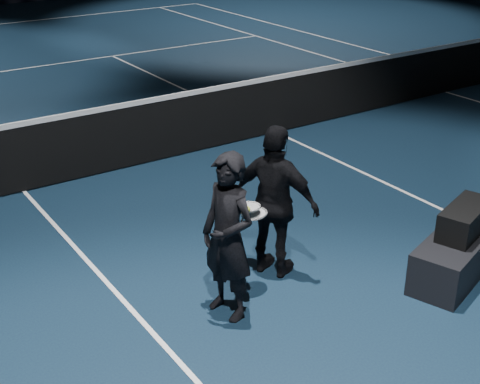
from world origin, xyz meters
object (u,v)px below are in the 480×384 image
at_px(racket_lower, 254,214).
at_px(racket_upper, 248,207).
at_px(tennis_balls, 243,208).
at_px(racket_bag, 465,220).
at_px(player_b, 275,203).
at_px(player_a, 228,237).
at_px(player_bench, 460,252).

height_order(racket_lower, racket_upper, racket_upper).
bearing_deg(tennis_balls, racket_bag, -21.05).
bearing_deg(tennis_balls, player_b, 23.11).
relative_size(player_a, player_b, 1.00).
height_order(racket_bag, racket_lower, racket_lower).
xyz_separation_m(player_bench, tennis_balls, (-2.13, 0.82, 0.76)).
relative_size(racket_upper, tennis_balls, 5.67).
bearing_deg(player_bench, racket_lower, 136.70).
bearing_deg(player_bench, tennis_balls, 140.26).
distance_m(racket_bag, player_b, 1.91).
relative_size(racket_bag, player_b, 0.47).
bearing_deg(tennis_balls, player_a, -155.29).
xyz_separation_m(racket_bag, tennis_balls, (-2.13, 0.82, 0.38)).
bearing_deg(racket_upper, racket_bag, -51.93).
bearing_deg(tennis_balls, racket_lower, 22.12).
bearing_deg(player_a, player_b, 101.93).
height_order(player_a, player_b, same).
bearing_deg(player_b, racket_upper, 82.44).
relative_size(player_a, racket_upper, 2.33).
distance_m(player_a, tennis_balls, 0.32).
bearing_deg(racket_lower, tennis_balls, 178.53).
bearing_deg(racket_bag, racket_upper, 136.97).
relative_size(racket_lower, racket_upper, 1.00).
height_order(racket_bag, tennis_balls, tennis_balls).
distance_m(player_bench, player_a, 2.53).
bearing_deg(player_bench, racket_bag, 0.00).
distance_m(player_b, tennis_balls, 0.62).
xyz_separation_m(racket_bag, racket_upper, (-2.01, 0.91, 0.32)).
distance_m(player_bench, racket_lower, 2.23).
bearing_deg(racket_lower, player_a, 180.00).
distance_m(racket_bag, racket_upper, 2.23).
distance_m(player_b, racket_lower, 0.40).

